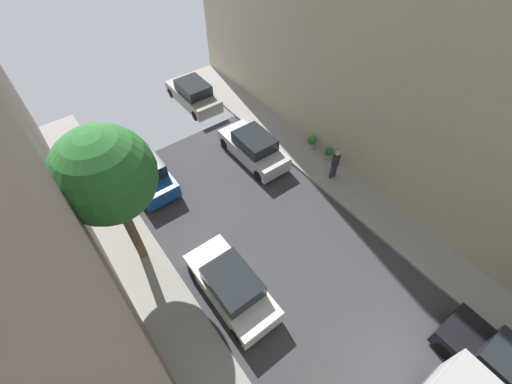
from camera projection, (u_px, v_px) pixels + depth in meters
name	position (u px, v px, depth m)	size (l,w,h in m)	color
sidewalk_right	(493.00, 306.00, 12.98)	(2.00, 44.00, 0.15)	gray
parked_car_left_3	(232.00, 286.00, 12.83)	(1.78, 4.20, 1.57)	white
parked_car_left_4	(145.00, 172.00, 16.82)	(1.78, 4.20, 1.57)	#194799
parked_car_right_1	(507.00, 372.00, 10.89)	(1.78, 4.20, 1.57)	black
parked_car_right_2	(254.00, 148.00, 18.00)	(1.78, 4.20, 1.57)	silver
parked_car_right_3	(193.00, 94.00, 21.29)	(1.78, 4.20, 1.57)	gray
pedestrian	(335.00, 164.00, 16.69)	(0.40, 0.36, 1.72)	#2D334C
street_tree_2	(105.00, 176.00, 10.80)	(3.32, 3.32, 6.48)	brown
potted_plant_2	(312.00, 141.00, 18.52)	(0.49, 0.49, 0.79)	#B2A899
potted_plant_4	(67.00, 160.00, 17.49)	(0.50, 0.50, 0.88)	#B2A899
potted_plant_5	(328.00, 153.00, 17.90)	(0.42, 0.42, 0.78)	#B2A899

